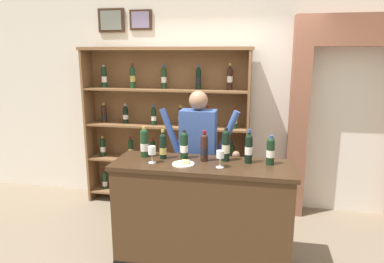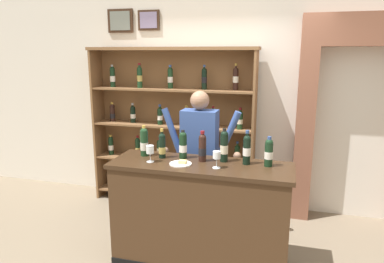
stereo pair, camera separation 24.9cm
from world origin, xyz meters
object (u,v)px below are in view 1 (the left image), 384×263
Objects in this scene: wine_glass_left at (220,156)px; tasting_counter at (203,214)px; shopkeeper at (198,150)px; wine_glass_center at (152,151)px; tasting_bottle_chianti at (144,143)px; tasting_bottle_super_tuscan at (271,150)px; tasting_bottle_brunello at (184,145)px; cheese_plate at (184,164)px; tasting_bottle_grappa at (249,148)px; wine_shelf at (167,125)px; tasting_bottle_prosecco at (163,146)px; tasting_bottle_riserva at (204,147)px; tasting_bottle_bianco at (226,145)px.

tasting_counter is at bearing 153.16° from wine_glass_left.
shopkeeper is 0.69m from wine_glass_center.
tasting_bottle_chianti reaches higher than tasting_bottle_super_tuscan.
cheese_plate is at bearing -78.67° from tasting_bottle_brunello.
tasting_bottle_grappa is at bearing 177.76° from tasting_bottle_super_tuscan.
wine_glass_left is (0.89, -1.42, 0.04)m from wine_shelf.
tasting_counter is at bearing 9.21° from wine_glass_center.
tasting_bottle_grappa reaches higher than tasting_bottle_chianti.
shopkeeper is 8.01× the size of cheese_plate.
tasting_bottle_prosecco is 0.31m from cheese_plate.
tasting_bottle_chianti is 0.20m from tasting_bottle_prosecco.
tasting_bottle_grappa reaches higher than tasting_bottle_riserva.
tasting_bottle_bianco is (0.80, 0.02, 0.01)m from tasting_bottle_chianti.
tasting_bottle_bianco is at bearing 16.72° from wine_glass_center.
cheese_plate is at bearing -92.93° from shopkeeper.
tasting_bottle_chianti is 1.97× the size of wine_glass_left.
wine_glass_left is 0.35m from cheese_plate.
wine_glass_center is 0.78× the size of cheese_plate.
tasting_counter is 6.15× the size of tasting_bottle_super_tuscan.
tasting_bottle_riserva is 1.83× the size of wine_glass_center.
wine_shelf is at bearing 95.28° from tasting_bottle_chianti.
tasting_bottle_prosecco is at bearing -175.86° from tasting_bottle_bianco.
tasting_bottle_super_tuscan is (1.02, 0.01, 0.01)m from tasting_bottle_prosecco.
wine_shelf is at bearing 118.30° from tasting_counter.
tasting_bottle_riserva is 0.24m from wine_glass_left.
wine_shelf reaches higher than tasting_bottle_super_tuscan.
tasting_bottle_riserva reaches higher than tasting_bottle_brunello.
shopkeeper reaches higher than cheese_plate.
wine_glass_left reaches higher than tasting_counter.
tasting_bottle_prosecco is at bearing 168.84° from tasting_counter.
cheese_plate is at bearing 0.39° from wine_glass_center.
wine_shelf is at bearing 99.96° from wine_glass_center.
shopkeeper is 0.48m from tasting_bottle_riserva.
tasting_bottle_chianti reaches higher than tasting_bottle_riserva.
tasting_bottle_chianti is (-0.61, 0.10, 0.66)m from tasting_counter.
tasting_bottle_bianco is 2.05× the size of wine_glass_left.
tasting_bottle_grappa is at bearing 16.75° from cheese_plate.
tasting_bottle_brunello is 0.88× the size of tasting_bottle_grappa.
wine_shelf reaches higher than tasting_bottle_grappa.
tasting_bottle_riserva is 0.92× the size of tasting_bottle_grappa.
tasting_bottle_grappa is (0.41, 0.10, 0.66)m from tasting_counter.
shopkeeper reaches higher than tasting_bottle_riserva.
shopkeeper is at bearing 79.61° from tasting_bottle_brunello.
wine_shelf is at bearing 111.31° from cheese_plate.
wine_glass_center is (-0.06, -0.16, -0.01)m from tasting_bottle_prosecco.
tasting_bottle_brunello is (0.51, -1.21, 0.06)m from wine_shelf.
tasting_bottle_chianti is at bearing -176.25° from tasting_bottle_brunello.
tasting_bottle_brunello is 0.24m from cheese_plate.
tasting_bottle_riserva is (0.41, -0.00, 0.01)m from tasting_bottle_prosecco.
cheese_plate is at bearing -68.69° from wine_shelf.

